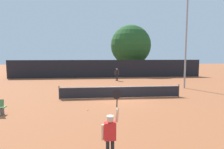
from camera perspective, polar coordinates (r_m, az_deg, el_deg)
The scene contains 11 objects.
ground_plane at distance 15.95m, azimuth 2.66°, elevation -6.99°, with size 120.00×120.00×0.00m, color #9E5633.
tennis_net at distance 15.85m, azimuth 2.67°, elevation -5.18°, with size 10.12×0.08×1.07m.
perimeter_fence at distance 30.20m, azimuth -1.37°, elevation 1.75°, with size 30.64×0.12×2.79m, color black.
player_serving at distance 6.45m, azimuth -0.48°, elevation -16.82°, with size 0.67×0.39×2.43m.
player_receiving at distance 26.26m, azimuth 1.45°, elevation 0.33°, with size 0.57×0.25×1.67m.
tennis_ball at distance 12.46m, azimuth -7.29°, elevation -10.55°, with size 0.07×0.07×0.07m, color #CCE033.
light_pole at distance 21.73m, azimuth 21.40°, elevation 10.24°, with size 1.18×0.28×9.56m.
large_tree at distance 36.64m, azimuth 5.64°, elevation 8.71°, with size 7.62×7.62×9.22m.
parked_car_near at distance 36.41m, azimuth -14.69°, elevation 1.28°, with size 2.36×4.39×1.69m.
parked_car_mid at distance 37.14m, azimuth 0.04°, elevation 1.56°, with size 2.18×4.32×1.69m.
parked_car_far at distance 38.27m, azimuth 13.08°, elevation 1.53°, with size 2.08×4.28×1.69m.
Camera 1 is at (-2.27, -15.39, 3.53)m, focal length 30.43 mm.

